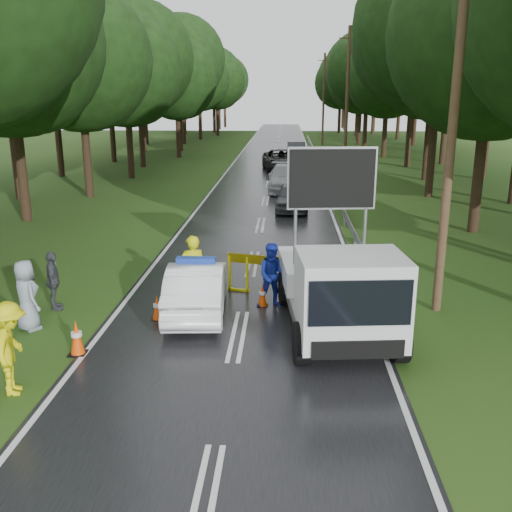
# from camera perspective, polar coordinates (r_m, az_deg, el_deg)

# --- Properties ---
(ground) EXTENTS (160.00, 160.00, 0.00)m
(ground) POSITION_cam_1_polar(r_m,az_deg,el_deg) (13.89, -1.79, -7.97)
(ground) COLOR #214614
(ground) RESTS_ON ground
(road) EXTENTS (7.00, 140.00, 0.02)m
(road) POSITION_cam_1_polar(r_m,az_deg,el_deg) (43.04, 1.54, 8.40)
(road) COLOR black
(road) RESTS_ON ground
(guardrail) EXTENTS (0.12, 60.06, 0.70)m
(guardrail) POSITION_cam_1_polar(r_m,az_deg,el_deg) (42.70, 6.56, 8.97)
(guardrail) COLOR gray
(guardrail) RESTS_ON ground
(utility_pole_near) EXTENTS (1.40, 0.24, 10.00)m
(utility_pole_near) POSITION_cam_1_polar(r_m,az_deg,el_deg) (15.23, 19.15, 12.97)
(utility_pole_near) COLOR #493022
(utility_pole_near) RESTS_ON ground
(utility_pole_mid) EXTENTS (1.40, 0.24, 10.00)m
(utility_pole_mid) POSITION_cam_1_polar(r_m,az_deg,el_deg) (40.87, 9.08, 14.92)
(utility_pole_mid) COLOR #493022
(utility_pole_mid) RESTS_ON ground
(utility_pole_far) EXTENTS (1.40, 0.24, 10.00)m
(utility_pole_far) POSITION_cam_1_polar(r_m,az_deg,el_deg) (66.78, 6.77, 15.31)
(utility_pole_far) COLOR #493022
(utility_pole_far) RESTS_ON ground
(police_sedan) EXTENTS (1.76, 4.25, 1.50)m
(police_sedan) POSITION_cam_1_polar(r_m,az_deg,el_deg) (15.18, -5.93, -3.15)
(police_sedan) COLOR white
(police_sedan) RESTS_ON ground
(work_truck) EXTENTS (2.91, 5.62, 4.32)m
(work_truck) POSITION_cam_1_polar(r_m,az_deg,el_deg) (13.70, 8.26, -3.22)
(work_truck) COLOR gray
(work_truck) RESTS_ON ground
(barrier) EXTENTS (2.75, 0.76, 1.17)m
(barrier) POSITION_cam_1_polar(r_m,az_deg,el_deg) (16.28, 1.84, -1.02)
(barrier) COLOR #FBF80D
(barrier) RESTS_ON ground
(officer) EXTENTS (0.85, 0.70, 1.98)m
(officer) POSITION_cam_1_polar(r_m,az_deg,el_deg) (15.57, -6.34, -1.49)
(officer) COLOR #D0D90B
(officer) RESTS_ON ground
(civilian) EXTENTS (0.94, 0.78, 1.79)m
(civilian) POSITION_cam_1_polar(r_m,az_deg,el_deg) (15.41, 1.74, -1.96)
(civilian) COLOR #1A2EAF
(civilian) RESTS_ON ground
(bystander_left) EXTENTS (0.97, 1.34, 1.86)m
(bystander_left) POSITION_cam_1_polar(r_m,az_deg,el_deg) (11.99, -23.33, -8.49)
(bystander_left) COLOR yellow
(bystander_left) RESTS_ON ground
(bystander_mid) EXTENTS (0.72, 1.02, 1.61)m
(bystander_mid) POSITION_cam_1_polar(r_m,az_deg,el_deg) (16.18, -19.63, -2.36)
(bystander_mid) COLOR #3E4146
(bystander_mid) RESTS_ON ground
(bystander_right) EXTENTS (1.01, 1.01, 1.77)m
(bystander_right) POSITION_cam_1_polar(r_m,az_deg,el_deg) (15.02, -21.97, -3.68)
(bystander_right) COLOR #84919F
(bystander_right) RESTS_ON ground
(queue_car_first) EXTENTS (1.73, 4.03, 1.36)m
(queue_car_first) POSITION_cam_1_polar(r_m,az_deg,el_deg) (28.65, 3.65, 5.93)
(queue_car_first) COLOR #42434A
(queue_car_first) RESTS_ON ground
(queue_car_second) EXTENTS (2.20, 5.26, 1.52)m
(queue_car_second) POSITION_cam_1_polar(r_m,az_deg,el_deg) (34.56, 3.02, 7.79)
(queue_car_second) COLOR #A4A7AC
(queue_car_second) RESTS_ON ground
(queue_car_third) EXTENTS (3.34, 6.02, 1.59)m
(queue_car_third) POSITION_cam_1_polar(r_m,az_deg,el_deg) (43.66, 2.64, 9.53)
(queue_car_third) COLOR black
(queue_car_third) RESTS_ON ground
(queue_car_fourth) EXTENTS (1.68, 4.54, 1.48)m
(queue_car_fourth) POSITION_cam_1_polar(r_m,az_deg,el_deg) (52.07, 4.04, 10.48)
(queue_car_fourth) COLOR #383A3E
(queue_car_fourth) RESTS_ON ground
(cone_near_left) EXTENTS (0.39, 0.39, 0.82)m
(cone_near_left) POSITION_cam_1_polar(r_m,az_deg,el_deg) (13.40, -17.49, -7.82)
(cone_near_left) COLOR black
(cone_near_left) RESTS_ON ground
(cone_center) EXTENTS (0.31, 0.31, 0.65)m
(cone_center) POSITION_cam_1_polar(r_m,az_deg,el_deg) (15.60, 0.64, -3.98)
(cone_center) COLOR black
(cone_center) RESTS_ON ground
(cone_far) EXTENTS (0.32, 0.32, 0.68)m
(cone_far) POSITION_cam_1_polar(r_m,az_deg,el_deg) (16.05, 3.93, -3.38)
(cone_far) COLOR black
(cone_far) RESTS_ON ground
(cone_left_mid) EXTENTS (0.31, 0.31, 0.67)m
(cone_left_mid) POSITION_cam_1_polar(r_m,az_deg,el_deg) (14.91, -9.85, -5.15)
(cone_left_mid) COLOR black
(cone_left_mid) RESTS_ON ground
(cone_right) EXTENTS (0.36, 0.36, 0.77)m
(cone_right) POSITION_cam_1_polar(r_m,az_deg,el_deg) (17.28, 7.67, -1.91)
(cone_right) COLOR black
(cone_right) RESTS_ON ground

